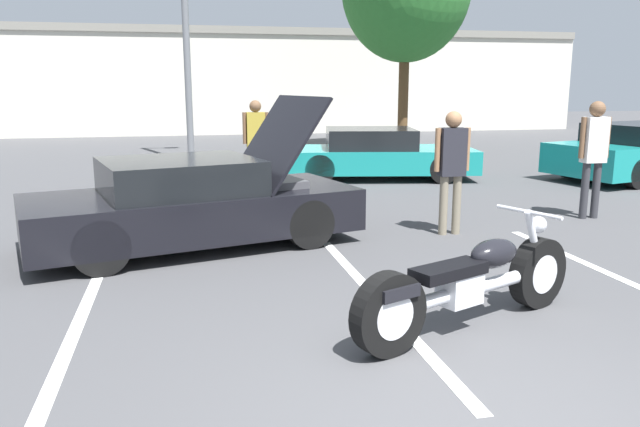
{
  "coord_description": "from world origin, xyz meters",
  "views": [
    {
      "loc": [
        -1.75,
        -3.08,
        2.11
      ],
      "look_at": [
        -0.4,
        3.06,
        0.8
      ],
      "focal_mm": 35.0,
      "sensor_mm": 36.0,
      "label": 1
    }
  ],
  "objects_px": {
    "motorcycle": "(470,284)",
    "spectator_midground": "(256,137)",
    "spectator_by_show_car": "(594,149)",
    "parked_car_left_row": "(376,154)",
    "spectator_near_motorcycle": "(452,162)",
    "show_car_hood_open": "(195,203)"
  },
  "relations": [
    {
      "from": "motorcycle",
      "to": "show_car_hood_open",
      "type": "height_order",
      "value": "show_car_hood_open"
    },
    {
      "from": "parked_car_left_row",
      "to": "spectator_near_motorcycle",
      "type": "height_order",
      "value": "spectator_near_motorcycle"
    },
    {
      "from": "spectator_by_show_car",
      "to": "spectator_near_motorcycle",
      "type": "bearing_deg",
      "value": -168.65
    },
    {
      "from": "show_car_hood_open",
      "to": "spectator_by_show_car",
      "type": "height_order",
      "value": "show_car_hood_open"
    },
    {
      "from": "motorcycle",
      "to": "spectator_midground",
      "type": "height_order",
      "value": "spectator_midground"
    },
    {
      "from": "motorcycle",
      "to": "spectator_by_show_car",
      "type": "xyz_separation_m",
      "value": [
        3.9,
        3.83,
        0.71
      ]
    },
    {
      "from": "parked_car_left_row",
      "to": "motorcycle",
      "type": "bearing_deg",
      "value": -91.38
    },
    {
      "from": "spectator_by_show_car",
      "to": "parked_car_left_row",
      "type": "bearing_deg",
      "value": 112.73
    },
    {
      "from": "show_car_hood_open",
      "to": "spectator_near_motorcycle",
      "type": "bearing_deg",
      "value": -16.55
    },
    {
      "from": "show_car_hood_open",
      "to": "spectator_near_motorcycle",
      "type": "height_order",
      "value": "show_car_hood_open"
    },
    {
      "from": "show_car_hood_open",
      "to": "spectator_by_show_car",
      "type": "xyz_separation_m",
      "value": [
        6.17,
        0.42,
        0.54
      ]
    },
    {
      "from": "spectator_near_motorcycle",
      "to": "show_car_hood_open",
      "type": "bearing_deg",
      "value": 178.24
    },
    {
      "from": "motorcycle",
      "to": "spectator_midground",
      "type": "bearing_deg",
      "value": 74.09
    },
    {
      "from": "show_car_hood_open",
      "to": "spectator_by_show_car",
      "type": "distance_m",
      "value": 6.21
    },
    {
      "from": "show_car_hood_open",
      "to": "spectator_by_show_car",
      "type": "relative_size",
      "value": 2.44
    },
    {
      "from": "parked_car_left_row",
      "to": "show_car_hood_open",
      "type": "bearing_deg",
      "value": -117.32
    },
    {
      "from": "motorcycle",
      "to": "spectator_by_show_car",
      "type": "relative_size",
      "value": 1.32
    },
    {
      "from": "spectator_midground",
      "to": "parked_car_left_row",
      "type": "bearing_deg",
      "value": 19.89
    },
    {
      "from": "parked_car_left_row",
      "to": "spectator_near_motorcycle",
      "type": "relative_size",
      "value": 2.62
    },
    {
      "from": "motorcycle",
      "to": "spectator_near_motorcycle",
      "type": "relative_size",
      "value": 1.4
    },
    {
      "from": "spectator_near_motorcycle",
      "to": "spectator_midground",
      "type": "xyz_separation_m",
      "value": [
        -2.24,
        4.37,
        0.03
      ]
    },
    {
      "from": "parked_car_left_row",
      "to": "spectator_midground",
      "type": "distance_m",
      "value": 3.05
    }
  ]
}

